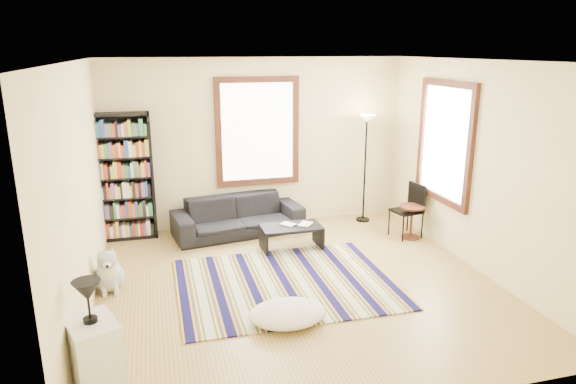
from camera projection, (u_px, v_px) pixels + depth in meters
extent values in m
cube|color=tan|center=(298.00, 287.00, 6.64)|extent=(5.00, 5.00, 0.10)
cube|color=white|center=(299.00, 56.00, 5.85)|extent=(5.00, 5.00, 0.10)
cube|color=beige|center=(257.00, 143.00, 8.62)|extent=(5.00, 0.10, 2.80)
cube|color=beige|center=(391.00, 260.00, 3.87)|extent=(5.00, 0.10, 2.80)
cube|color=beige|center=(75.00, 194.00, 5.61)|extent=(0.10, 5.00, 2.80)
cube|color=beige|center=(481.00, 167.00, 6.87)|extent=(0.10, 5.00, 2.80)
cube|color=white|center=(258.00, 132.00, 8.49)|extent=(1.20, 0.06, 1.60)
cube|color=white|center=(445.00, 142.00, 7.54)|extent=(0.06, 1.20, 1.60)
cube|color=#0E0B3A|center=(285.00, 283.00, 6.63)|extent=(2.75, 2.20, 0.02)
imported|color=black|center=(238.00, 216.00, 8.34)|extent=(1.12, 2.18, 0.61)
cube|color=black|center=(124.00, 177.00, 7.98)|extent=(0.90, 0.30, 2.00)
cube|color=black|center=(291.00, 237.00, 7.76)|extent=(1.02, 0.78, 0.36)
imported|color=beige|center=(285.00, 226.00, 7.68)|extent=(0.27, 0.26, 0.02)
imported|color=beige|center=(300.00, 223.00, 7.79)|extent=(0.29, 0.30, 0.02)
ellipsoid|color=beige|center=(288.00, 313.00, 5.67)|extent=(0.98, 0.80, 0.22)
cylinder|color=#432010|center=(411.00, 222.00, 8.15)|extent=(0.49, 0.49, 0.54)
cube|color=black|center=(406.00, 211.00, 8.18)|extent=(0.49, 0.48, 0.86)
cube|color=white|center=(95.00, 358.00, 4.45)|extent=(0.53, 0.60, 0.70)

